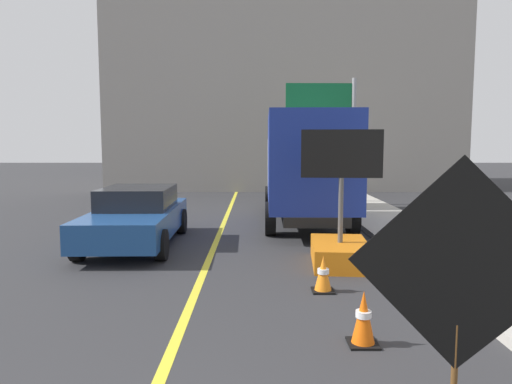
# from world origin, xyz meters

# --- Properties ---
(sidewalk_curb) EXTENTS (2.10, 48.00, 0.14)m
(sidewalk_curb) POSITION_xyz_m (5.03, 6.00, 0.07)
(sidewalk_curb) COLOR #B2ADA3
(sidewalk_curb) RESTS_ON ground
(lane_center_stripe) EXTENTS (0.14, 36.00, 0.01)m
(lane_center_stripe) POSITION_xyz_m (0.00, 6.00, 0.00)
(lane_center_stripe) COLOR yellow
(lane_center_stripe) RESTS_ON ground
(roadwork_sign) EXTENTS (1.60, 0.36, 2.33)m
(roadwork_sign) POSITION_xyz_m (2.51, 1.88, 1.47)
(roadwork_sign) COLOR #593819
(roadwork_sign) RESTS_ON ground
(arrow_board_trailer) EXTENTS (1.60, 1.88, 2.70)m
(arrow_board_trailer) POSITION_xyz_m (2.68, 7.67, 0.48)
(arrow_board_trailer) COLOR orange
(arrow_board_trailer) RESTS_ON ground
(box_truck) EXTENTS (2.57, 7.21, 3.26)m
(box_truck) POSITION_xyz_m (2.50, 12.60, 1.78)
(box_truck) COLOR black
(box_truck) RESTS_ON ground
(pickup_car) EXTENTS (2.02, 4.59, 1.38)m
(pickup_car) POSITION_xyz_m (-1.87, 9.50, 0.70)
(pickup_car) COLOR navy
(pickup_car) RESTS_ON ground
(highway_guide_sign) EXTENTS (2.79, 0.18, 5.00)m
(highway_guide_sign) POSITION_xyz_m (4.07, 17.05, 3.42)
(highway_guide_sign) COLOR gray
(highway_guide_sign) RESTS_ON ground
(far_building_block) EXTENTS (18.51, 9.81, 10.84)m
(far_building_block) POSITION_xyz_m (2.50, 26.78, 5.42)
(far_building_block) COLOR gray
(far_building_block) RESTS_ON ground
(traffic_cone_near_sign) EXTENTS (0.36, 0.36, 0.67)m
(traffic_cone_near_sign) POSITION_xyz_m (2.28, 3.88, 0.33)
(traffic_cone_near_sign) COLOR black
(traffic_cone_near_sign) RESTS_ON ground
(traffic_cone_mid_lane) EXTENTS (0.36, 0.36, 0.60)m
(traffic_cone_mid_lane) POSITION_xyz_m (2.09, 5.92, 0.29)
(traffic_cone_mid_lane) COLOR black
(traffic_cone_mid_lane) RESTS_ON ground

